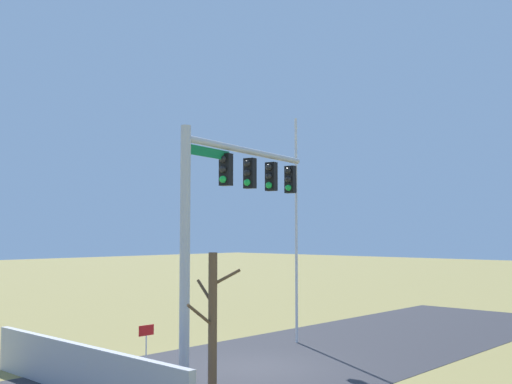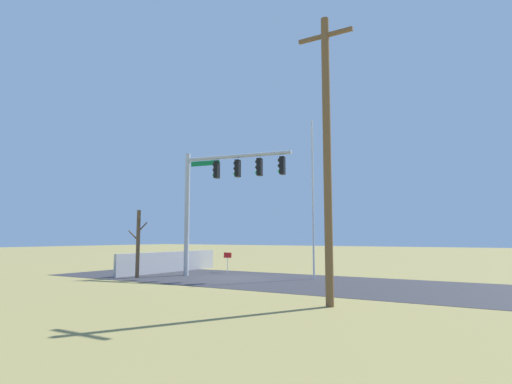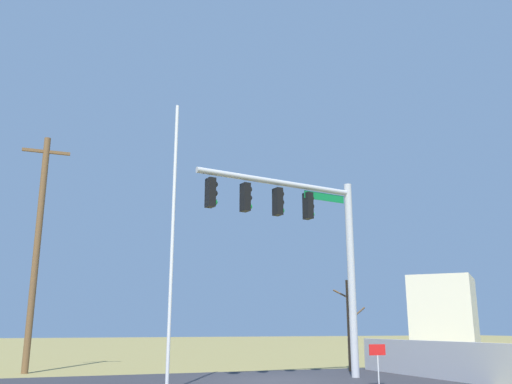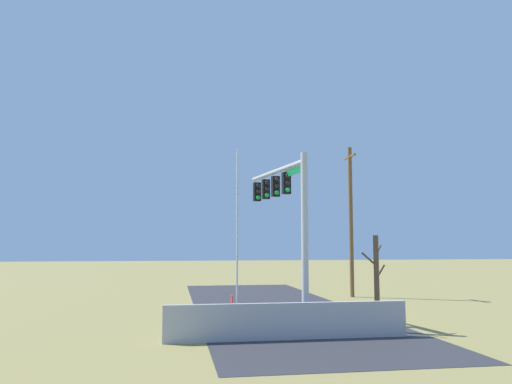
# 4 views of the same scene
# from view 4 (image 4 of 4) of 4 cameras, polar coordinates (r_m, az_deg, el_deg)

# --- Properties ---
(ground_plane) EXTENTS (160.00, 160.00, 0.00)m
(ground_plane) POSITION_cam_4_polar(r_m,az_deg,el_deg) (23.64, 3.51, -13.87)
(ground_plane) COLOR olive
(road_surface) EXTENTS (28.00, 8.00, 0.01)m
(road_surface) POSITION_cam_4_polar(r_m,az_deg,el_deg) (27.52, 1.62, -12.74)
(road_surface) COLOR #2D2D33
(road_surface) RESTS_ON ground_plane
(sidewalk_corner) EXTENTS (6.00, 6.00, 0.01)m
(sidewalk_corner) POSITION_cam_4_polar(r_m,az_deg,el_deg) (19.78, 6.39, -15.40)
(sidewalk_corner) COLOR #B7B5AD
(sidewalk_corner) RESTS_ON ground_plane
(retaining_fence) EXTENTS (0.20, 8.57, 1.26)m
(retaining_fence) POSITION_cam_4_polar(r_m,az_deg,el_deg) (18.08, 3.65, -14.32)
(retaining_fence) COLOR #A8A8AD
(retaining_fence) RESTS_ON ground_plane
(signal_mast) EXTENTS (6.34, 1.34, 7.01)m
(signal_mast) POSITION_cam_4_polar(r_m,az_deg,el_deg) (22.36, 3.33, -1.37)
(signal_mast) COLOR #B2B5BA
(signal_mast) RESTS_ON ground_plane
(flagpole) EXTENTS (0.10, 0.10, 8.44)m
(flagpole) POSITION_cam_4_polar(r_m,az_deg,el_deg) (27.06, -2.13, -3.91)
(flagpole) COLOR silver
(flagpole) RESTS_ON ground_plane
(utility_pole) EXTENTS (1.90, 0.26, 9.49)m
(utility_pole) POSITION_cam_4_polar(r_m,az_deg,el_deg) (32.73, 10.63, -2.94)
(utility_pole) COLOR brown
(utility_pole) RESTS_ON ground_plane
(bare_tree) EXTENTS (1.27, 1.02, 3.62)m
(bare_tree) POSITION_cam_4_polar(r_m,az_deg,el_deg) (20.10, 13.43, -9.76)
(bare_tree) COLOR brown
(bare_tree) RESTS_ON ground_plane
(open_sign) EXTENTS (0.56, 0.04, 1.22)m
(open_sign) POSITION_cam_4_polar(r_m,az_deg,el_deg) (20.95, -2.76, -12.40)
(open_sign) COLOR silver
(open_sign) RESTS_ON ground_plane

